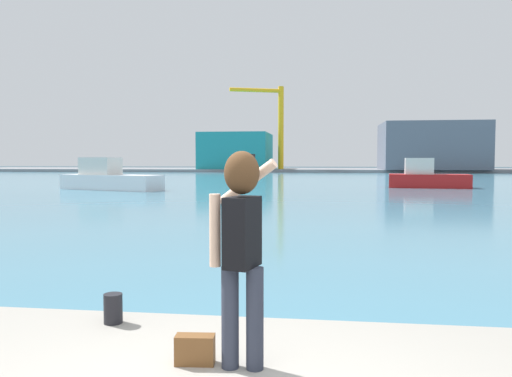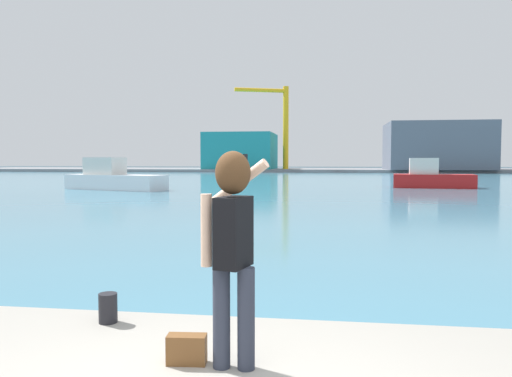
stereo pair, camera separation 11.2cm
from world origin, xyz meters
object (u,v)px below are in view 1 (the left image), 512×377
object	(u,v)px
handbag	(195,350)
warehouse_right	(431,146)
harbor_bollard	(113,308)
warehouse_left	(237,151)
person_photographer	(241,236)
boat_moored_2	(426,177)
port_crane	(275,119)
boat_moored	(109,178)

from	to	relation	value
handbag	warehouse_right	xyz separation A→B (m)	(19.90, 86.82, 3.95)
harbor_bollard	warehouse_left	xyz separation A→B (m)	(-13.78, 87.76, 3.17)
person_photographer	warehouse_right	size ratio (longest dim) A/B	0.10
warehouse_left	warehouse_right	world-z (taller)	warehouse_right
boat_moored_2	warehouse_right	distance (m)	52.05
boat_moored_2	harbor_bollard	bearing A→B (deg)	-98.88
harbor_bollard	boat_moored_2	xyz separation A→B (m)	(10.12, 35.16, 0.18)
harbor_bollard	port_crane	bearing A→B (deg)	94.24
warehouse_right	boat_moored_2	bearing A→B (deg)	-102.09
boat_moored	port_crane	distance (m)	56.90
handbag	warehouse_right	distance (m)	89.16
boat_moored	warehouse_left	bearing A→B (deg)	110.12
boat_moored	handbag	bearing A→B (deg)	-45.44
person_photographer	harbor_bollard	xyz separation A→B (m)	(-1.48, 0.92, -0.91)
handbag	harbor_bollard	bearing A→B (deg)	140.60
person_photographer	warehouse_left	xyz separation A→B (m)	(-15.26, 88.68, 2.26)
boat_moored	warehouse_left	world-z (taller)	warehouse_left
person_photographer	boat_moored	distance (m)	33.68
person_photographer	port_crane	world-z (taller)	port_crane
handbag	warehouse_left	bearing A→B (deg)	99.52
boat_moored	warehouse_right	world-z (taller)	warehouse_right
handbag	boat_moored	bearing A→B (deg)	115.09
harbor_bollard	warehouse_right	world-z (taller)	warehouse_right
warehouse_left	warehouse_right	xyz separation A→B (m)	(34.77, -1.83, 0.74)
warehouse_right	port_crane	distance (m)	27.76
person_photographer	handbag	world-z (taller)	person_photographer
boat_moored	warehouse_left	size ratio (longest dim) A/B	0.62
boat_moored	warehouse_right	size ratio (longest dim) A/B	0.48
warehouse_right	warehouse_left	bearing A→B (deg)	176.99
boat_moored	warehouse_right	bearing A→B (deg)	78.35
warehouse_left	harbor_bollard	bearing A→B (deg)	-81.08
handbag	port_crane	size ratio (longest dim) A/B	0.02
handbag	warehouse_right	bearing A→B (deg)	77.09
warehouse_left	warehouse_right	size ratio (longest dim) A/B	0.78
person_photographer	boat_moored_2	world-z (taller)	boat_moored_2
person_photographer	harbor_bollard	world-z (taller)	person_photographer
boat_moored_2	warehouse_right	bearing A→B (deg)	85.09
person_photographer	warehouse_right	xyz separation A→B (m)	(19.51, 86.85, 3.00)
person_photographer	harbor_bollard	size ratio (longest dim) A/B	5.75
port_crane	boat_moored	bearing A→B (deg)	-96.94
port_crane	harbor_bollard	bearing A→B (deg)	-85.76
boat_moored_2	warehouse_left	bearing A→B (deg)	121.61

